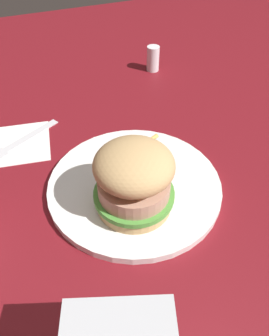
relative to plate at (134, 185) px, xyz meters
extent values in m
plane|color=maroon|center=(-0.03, 0.00, -0.01)|extent=(1.60, 1.60, 0.00)
cylinder|color=white|center=(0.00, 0.00, 0.00)|extent=(0.26, 0.26, 0.01)
cylinder|color=tan|center=(-0.02, -0.04, 0.01)|extent=(0.10, 0.10, 0.02)
cylinder|color=#4C9338|center=(-0.02, -0.04, 0.03)|extent=(0.11, 0.11, 0.01)
cylinder|color=tan|center=(-0.02, -0.04, 0.04)|extent=(0.10, 0.10, 0.02)
ellipsoid|color=tan|center=(-0.02, -0.04, 0.08)|extent=(0.10, 0.10, 0.05)
cylinder|color=gold|center=(0.02, 0.03, 0.01)|extent=(0.01, 0.07, 0.01)
cylinder|color=gold|center=(0.04, 0.03, 0.01)|extent=(0.05, 0.01, 0.01)
cylinder|color=gold|center=(0.04, 0.03, 0.01)|extent=(0.06, 0.07, 0.01)
cylinder|color=gold|center=(0.03, 0.03, 0.01)|extent=(0.03, 0.04, 0.01)
cylinder|color=gold|center=(0.02, 0.06, 0.01)|extent=(0.04, 0.05, 0.01)
cylinder|color=#E5B251|center=(0.04, 0.03, 0.01)|extent=(0.03, 0.08, 0.01)
cylinder|color=gold|center=(0.00, 0.07, 0.01)|extent=(0.05, 0.03, 0.01)
cylinder|color=#E5B251|center=(0.04, 0.06, 0.02)|extent=(0.08, 0.04, 0.01)
cylinder|color=gold|center=(0.00, 0.06, 0.01)|extent=(0.05, 0.06, 0.01)
cylinder|color=gold|center=(0.03, 0.03, 0.01)|extent=(0.07, 0.02, 0.01)
cylinder|color=gold|center=(0.02, 0.05, 0.01)|extent=(0.04, 0.05, 0.01)
cube|color=white|center=(-0.15, 0.17, -0.01)|extent=(0.13, 0.13, 0.00)
cube|color=silver|center=(-0.12, 0.19, 0.00)|extent=(0.10, 0.06, 0.00)
cylinder|color=white|center=(0.17, 0.33, 0.02)|extent=(0.03, 0.03, 0.06)
camera|label=1|loc=(-0.13, -0.32, 0.36)|focal=35.67mm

